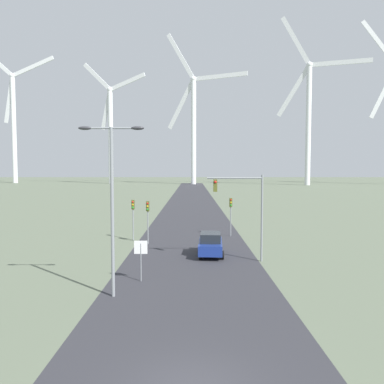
% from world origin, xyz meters
% --- Properties ---
extents(road_surface, '(10.00, 240.00, 0.01)m').
position_xyz_m(road_surface, '(0.00, 48.00, 0.00)').
color(road_surface, '#2D2D33').
rests_on(road_surface, ground).
extents(streetlamp, '(3.45, 0.32, 9.05)m').
position_xyz_m(streetlamp, '(-4.16, 8.61, 5.78)').
color(streetlamp, gray).
rests_on(streetlamp, ground).
extents(stop_sign_near, '(0.81, 0.07, 2.50)m').
position_xyz_m(stop_sign_near, '(-3.04, 11.31, 1.74)').
color(stop_sign_near, gray).
rests_on(stop_sign_near, ground).
extents(traffic_light_post_near_left, '(0.28, 0.34, 3.87)m').
position_xyz_m(traffic_light_post_near_left, '(-5.58, 24.49, 2.84)').
color(traffic_light_post_near_left, gray).
rests_on(traffic_light_post_near_left, ground).
extents(traffic_light_post_near_right, '(0.28, 0.34, 3.89)m').
position_xyz_m(traffic_light_post_near_right, '(3.98, 26.59, 2.85)').
color(traffic_light_post_near_right, gray).
rests_on(traffic_light_post_near_right, ground).
extents(traffic_light_post_mid_left, '(0.28, 0.34, 3.89)m').
position_xyz_m(traffic_light_post_mid_left, '(-3.96, 22.69, 2.85)').
color(traffic_light_post_mid_left, gray).
rests_on(traffic_light_post_mid_left, ground).
extents(traffic_light_mast_overhead, '(4.11, 0.35, 6.41)m').
position_xyz_m(traffic_light_mast_overhead, '(3.84, 16.24, 4.51)').
color(traffic_light_mast_overhead, gray).
rests_on(traffic_light_mast_overhead, ground).
extents(car_approaching, '(2.04, 4.20, 1.83)m').
position_xyz_m(car_approaching, '(1.51, 18.07, 0.91)').
color(car_approaching, navy).
rests_on(car_approaching, ground).
extents(wind_turbine_far_left, '(38.95, 6.96, 66.74)m').
position_xyz_m(wind_turbine_far_left, '(-86.07, 171.06, 31.76)').
color(wind_turbine_far_left, silver).
rests_on(wind_turbine_far_left, ground).
extents(wind_turbine_left, '(30.49, 11.24, 56.51)m').
position_xyz_m(wind_turbine_left, '(-37.63, 163.22, 26.79)').
color(wind_turbine_left, silver).
rests_on(wind_turbine_left, ground).
extents(wind_turbine_center, '(34.76, 14.62, 67.70)m').
position_xyz_m(wind_turbine_center, '(0.77, 156.50, 29.35)').
color(wind_turbine_center, silver).
rests_on(wind_turbine_center, ground).
extents(wind_turbine_right, '(34.16, 15.24, 71.25)m').
position_xyz_m(wind_turbine_right, '(48.82, 146.86, 31.16)').
color(wind_turbine_right, silver).
rests_on(wind_turbine_right, ground).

